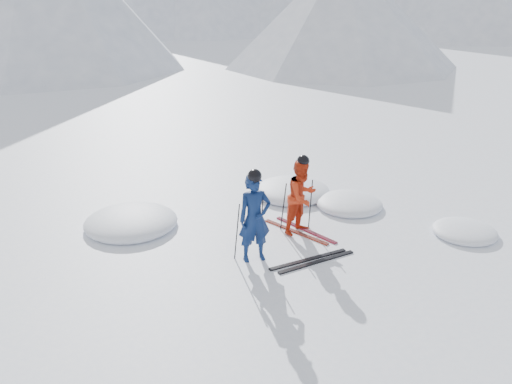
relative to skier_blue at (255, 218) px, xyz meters
name	(u,v)px	position (x,y,z in m)	size (l,w,h in m)	color
ground	(353,234)	(2.34, 0.16, -0.86)	(160.00, 160.00, 0.00)	white
skier_blue	(255,218)	(0.00, 0.00, 0.00)	(0.63, 0.41, 1.73)	#0C1F4D
skier_red	(302,197)	(1.38, 0.71, -0.06)	(0.78, 0.61, 1.60)	red
pole_blue_left	(237,232)	(-0.30, 0.15, -0.29)	(0.02, 0.02, 1.15)	black
pole_blue_right	(261,225)	(0.25, 0.25, -0.29)	(0.02, 0.02, 1.15)	black
pole_red_left	(283,206)	(1.08, 0.96, -0.33)	(0.02, 0.02, 1.07)	black
pole_red_right	(311,204)	(1.68, 0.86, -0.33)	(0.02, 0.02, 1.07)	black
ski_worn_left	(296,232)	(1.26, 0.71, -0.85)	(0.09, 1.70, 0.03)	black
ski_worn_right	(306,230)	(1.50, 0.71, -0.85)	(0.09, 1.70, 0.03)	black
ski_loose_a	(308,259)	(0.92, -0.46, -0.85)	(0.09, 1.70, 0.03)	black
ski_loose_b	(317,262)	(1.02, -0.61, -0.85)	(0.09, 1.70, 0.03)	black
snow_lumps	(262,212)	(1.04, 1.97, -0.86)	(8.05, 5.10, 0.44)	white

